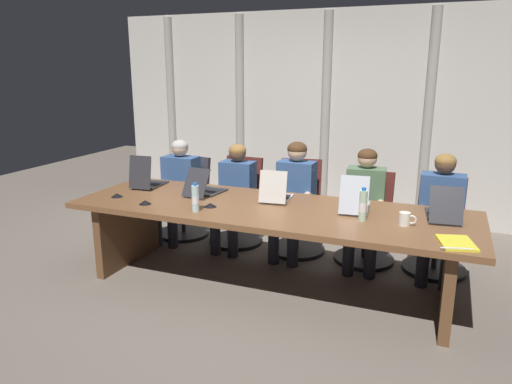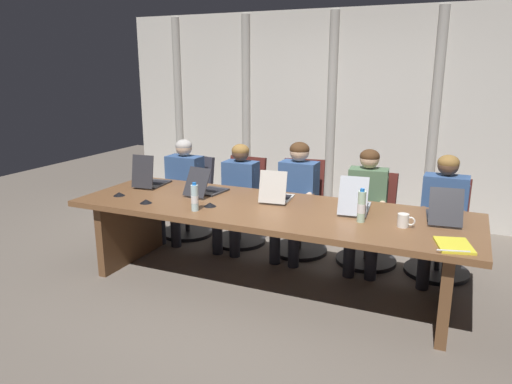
{
  "view_description": "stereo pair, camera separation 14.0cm",
  "coord_description": "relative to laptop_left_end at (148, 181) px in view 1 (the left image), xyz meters",
  "views": [
    {
      "loc": [
        1.39,
        -3.75,
        1.91
      ],
      "look_at": [
        -0.15,
        0.08,
        0.84
      ],
      "focal_mm": 33.67,
      "sensor_mm": 36.0,
      "label": 1
    },
    {
      "loc": [
        1.52,
        -3.69,
        1.91
      ],
      "look_at": [
        -0.15,
        0.08,
        0.84
      ],
      "focal_mm": 33.67,
      "sensor_mm": 36.0,
      "label": 2
    }
  ],
  "objects": [
    {
      "name": "water_bottle_secondary",
      "position": [
        0.86,
        -0.56,
        0.05
      ],
      "size": [
        0.06,
        0.06,
        0.25
      ],
      "color": "silver",
      "rests_on": "conference_table"
    },
    {
      "name": "person_left_mid",
      "position": [
        0.71,
        0.56,
        -0.17
      ],
      "size": [
        0.37,
        0.55,
        1.12
      ],
      "rotation": [
        0.0,
        0.0,
        -1.55
      ],
      "color": "#335184",
      "rests_on": "ground_plane"
    },
    {
      "name": "laptop_right_end",
      "position": [
        2.8,
        0.01,
        -0.01
      ],
      "size": [
        0.3,
        0.47,
        0.29
      ],
      "rotation": [
        0.0,
        0.0,
        1.68
      ],
      "color": "#2D2D33",
      "rests_on": "conference_table"
    },
    {
      "name": "spiral_notepad",
      "position": [
        2.9,
        -0.58,
        -0.06
      ],
      "size": [
        0.29,
        0.35,
        0.03
      ],
      "rotation": [
        0.0,
        0.0,
        0.26
      ],
      "color": "yellow",
      "rests_on": "conference_table"
    },
    {
      "name": "person_left_end",
      "position": [
        -0.0,
        0.57,
        -0.17
      ],
      "size": [
        0.41,
        0.55,
        1.13
      ],
      "rotation": [
        0.0,
        0.0,
        -1.58
      ],
      "color": "#335184",
      "rests_on": "ground_plane"
    },
    {
      "name": "office_chair_left_mid",
      "position": [
        0.67,
        0.73,
        -0.46
      ],
      "size": [
        0.6,
        0.6,
        0.94
      ],
      "rotation": [
        0.0,
        0.0,
        -1.6
      ],
      "color": "#511E19",
      "rests_on": "ground_plane"
    },
    {
      "name": "water_bottle_primary",
      "position": [
        2.21,
        -0.3,
        0.06
      ],
      "size": [
        0.06,
        0.06,
        0.27
      ],
      "color": "#ADD1B2",
      "rests_on": "conference_table"
    },
    {
      "name": "laptop_left_mid",
      "position": [
        0.67,
        -0.03,
        -0.01
      ],
      "size": [
        0.29,
        0.47,
        0.27
      ],
      "rotation": [
        0.0,
        0.0,
        1.45
      ],
      "color": "#2D2D33",
      "rests_on": "conference_table"
    },
    {
      "name": "curtain_backdrop",
      "position": [
        1.39,
        2.16,
        0.51
      ],
      "size": [
        6.11,
        0.17,
        2.61
      ],
      "color": "beige",
      "rests_on": "ground_plane"
    },
    {
      "name": "conference_table",
      "position": [
        1.39,
        -0.22,
        -0.21
      ],
      "size": [
        3.49,
        1.11,
        0.74
      ],
      "color": "brown",
      "rests_on": "ground_plane"
    },
    {
      "name": "office_chair_left_end",
      "position": [
        0.0,
        0.72,
        -0.47
      ],
      "size": [
        0.6,
        0.61,
        0.9
      ],
      "rotation": [
        0.0,
        0.0,
        -1.73
      ],
      "color": "#2D2D38",
      "rests_on": "ground_plane"
    },
    {
      "name": "office_chair_center",
      "position": [
        1.37,
        0.73,
        -0.45
      ],
      "size": [
        0.6,
        0.61,
        0.96
      ],
      "rotation": [
        0.0,
        0.0,
        -1.42
      ],
      "color": "#511E19",
      "rests_on": "ground_plane"
    },
    {
      "name": "person_center",
      "position": [
        1.37,
        0.57,
        -0.13
      ],
      "size": [
        0.39,
        0.55,
        1.18
      ],
      "rotation": [
        0.0,
        0.0,
        -1.6
      ],
      "color": "#335184",
      "rests_on": "ground_plane"
    },
    {
      "name": "person_right_end",
      "position": [
        2.78,
        0.57,
        -0.15
      ],
      "size": [
        0.4,
        0.55,
        1.15
      ],
      "rotation": [
        0.0,
        0.0,
        -1.58
      ],
      "color": "#335184",
      "rests_on": "ground_plane"
    },
    {
      "name": "laptop_center",
      "position": [
        1.38,
        0.01,
        -0.01
      ],
      "size": [
        0.28,
        0.4,
        0.3
      ],
      "rotation": [
        0.0,
        0.0,
        1.67
      ],
      "color": "beige",
      "rests_on": "conference_table"
    },
    {
      "name": "office_chair_right_end",
      "position": [
        2.77,
        0.72,
        -0.47
      ],
      "size": [
        0.6,
        0.6,
        0.9
      ],
      "rotation": [
        0.0,
        0.0,
        -1.63
      ],
      "color": "#511E19",
      "rests_on": "ground_plane"
    },
    {
      "name": "ground_plane",
      "position": [
        1.39,
        -0.22,
        -0.8
      ],
      "size": [
        12.21,
        12.21,
        0.0
      ],
      "primitive_type": "plane",
      "color": "#6B6056"
    },
    {
      "name": "conference_mic_middle",
      "position": [
        0.91,
        -0.4,
        -0.05
      ],
      "size": [
        0.11,
        0.11,
        0.03
      ],
      "primitive_type": "cone",
      "color": "black",
      "rests_on": "conference_table"
    },
    {
      "name": "conference_mic_left_side",
      "position": [
        0.34,
        -0.54,
        -0.05
      ],
      "size": [
        0.11,
        0.11,
        0.03
      ],
      "primitive_type": "cone",
      "color": "black",
      "rests_on": "conference_table"
    },
    {
      "name": "person_right_mid",
      "position": [
        2.08,
        0.57,
        -0.15
      ],
      "size": [
        0.41,
        0.57,
        1.16
      ],
      "rotation": [
        0.0,
        0.0,
        -1.47
      ],
      "color": "#4C6B4C",
      "rests_on": "ground_plane"
    },
    {
      "name": "conference_mic_right_side",
      "position": [
        -0.05,
        -0.43,
        -0.05
      ],
      "size": [
        0.11,
        0.11,
        0.03
      ],
      "primitive_type": "cone",
      "color": "black",
      "rests_on": "conference_table"
    },
    {
      "name": "office_chair_right_mid",
      "position": [
        2.1,
        0.72,
        -0.47
      ],
      "size": [
        0.6,
        0.6,
        0.89
      ],
      "rotation": [
        0.0,
        0.0,
        -1.62
      ],
      "color": "#511E19",
      "rests_on": "ground_plane"
    },
    {
      "name": "coffee_mug_near",
      "position": [
        2.53,
        -0.29,
        -0.01
      ],
      "size": [
        0.13,
        0.09,
        0.1
      ],
      "color": "white",
      "rests_on": "conference_table"
    },
    {
      "name": "laptop_left_end",
      "position": [
        0.0,
        0.0,
        0.0
      ],
      "size": [
        0.27,
        0.43,
        0.34
      ],
      "rotation": [
        0.0,
        0.0,
        1.65
      ],
      "color": "#2D2D33",
      "rests_on": "conference_table"
    },
    {
      "name": "laptop_right_mid",
      "position": [
        2.09,
        -0.01,
        -0.0
      ],
      "size": [
        0.28,
        0.5,
        0.32
      ],
      "rotation": [
        0.0,
        0.0,
        1.67
      ],
      "color": "#A8ADB7",
      "rests_on": "conference_table"
    }
  ]
}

